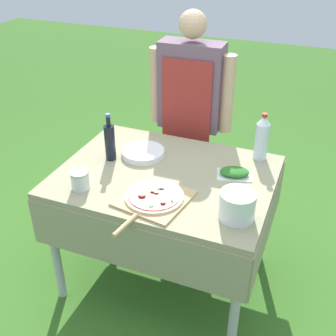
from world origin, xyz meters
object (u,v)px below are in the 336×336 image
(person_cook, at_px, (190,107))
(water_bottle, at_px, (262,138))
(oil_bottle, at_px, (110,142))
(prep_table, at_px, (165,188))
(mixing_tub, at_px, (237,206))
(pizza_on_peel, at_px, (153,198))
(herb_container, at_px, (234,172))
(sauce_jar, at_px, (80,181))
(plate_stack, at_px, (143,153))

(person_cook, height_order, water_bottle, person_cook)
(oil_bottle, bearing_deg, prep_table, -5.36)
(water_bottle, xyz_separation_m, mixing_tub, (0.01, -0.61, -0.07))
(prep_table, xyz_separation_m, oil_bottle, (-0.36, 0.03, 0.21))
(pizza_on_peel, relative_size, water_bottle, 1.85)
(prep_table, height_order, herb_container, herb_container)
(prep_table, relative_size, pizza_on_peel, 2.28)
(water_bottle, xyz_separation_m, herb_container, (-0.09, -0.25, -0.11))
(prep_table, distance_m, sauce_jar, 0.49)
(pizza_on_peel, height_order, water_bottle, water_bottle)
(person_cook, bearing_deg, water_bottle, 149.93)
(prep_table, distance_m, oil_bottle, 0.42)
(water_bottle, distance_m, mixing_tub, 0.61)
(person_cook, distance_m, plate_stack, 0.54)
(herb_container, distance_m, mixing_tub, 0.38)
(pizza_on_peel, bearing_deg, mixing_tub, 11.54)
(person_cook, relative_size, mixing_tub, 8.94)
(oil_bottle, xyz_separation_m, plate_stack, (0.16, 0.11, -0.10))
(pizza_on_peel, distance_m, sauce_jar, 0.40)
(oil_bottle, height_order, sauce_jar, oil_bottle)
(prep_table, distance_m, water_bottle, 0.63)
(mixing_tub, bearing_deg, pizza_on_peel, -177.68)
(water_bottle, bearing_deg, prep_table, -140.64)
(sauce_jar, bearing_deg, plate_stack, 70.63)
(mixing_tub, bearing_deg, water_bottle, 90.93)
(oil_bottle, height_order, plate_stack, oil_bottle)
(plate_stack, bearing_deg, water_bottle, 19.14)
(herb_container, distance_m, plate_stack, 0.56)
(plate_stack, bearing_deg, mixing_tub, -29.92)
(prep_table, bearing_deg, water_bottle, 39.36)
(prep_table, distance_m, plate_stack, 0.27)
(water_bottle, height_order, herb_container, water_bottle)
(mixing_tub, bearing_deg, plate_stack, 150.08)
(oil_bottle, distance_m, mixing_tub, 0.86)
(herb_container, height_order, mixing_tub, mixing_tub)
(prep_table, height_order, oil_bottle, oil_bottle)
(herb_container, bearing_deg, prep_table, -161.19)
(person_cook, xyz_separation_m, plate_stack, (-0.11, -0.52, -0.10))
(pizza_on_peel, distance_m, mixing_tub, 0.43)
(herb_container, height_order, plate_stack, herb_container)
(person_cook, distance_m, oil_bottle, 0.69)
(plate_stack, xyz_separation_m, sauce_jar, (-0.16, -0.44, 0.03))
(person_cook, relative_size, sauce_jar, 14.99)
(prep_table, bearing_deg, plate_stack, 144.61)
(pizza_on_peel, height_order, herb_container, pizza_on_peel)
(herb_container, relative_size, plate_stack, 0.84)
(person_cook, height_order, plate_stack, person_cook)
(pizza_on_peel, xyz_separation_m, mixing_tub, (0.42, 0.02, 0.06))
(pizza_on_peel, bearing_deg, prep_table, 107.69)
(pizza_on_peel, distance_m, plate_stack, 0.46)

